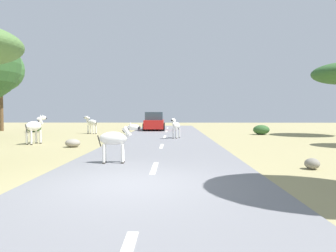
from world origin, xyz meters
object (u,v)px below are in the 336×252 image
(zebra_1, at_px, (116,139))
(bush_1, at_px, (261,130))
(bush_0, at_px, (34,128))
(zebra_0, at_px, (176,126))
(rock_1, at_px, (73,143))
(rock_0, at_px, (312,164))
(zebra_3, at_px, (35,126))
(car_0, at_px, (154,122))
(tree_6, at_px, (0,69))
(zebra_2, at_px, (91,123))

(zebra_1, height_order, bush_1, zebra_1)
(zebra_1, distance_m, bush_0, 19.71)
(zebra_0, xyz_separation_m, rock_1, (-5.25, -4.77, -0.66))
(rock_0, relative_size, rock_1, 0.61)
(zebra_3, height_order, car_0, car_0)
(bush_0, distance_m, rock_1, 13.76)
(tree_6, relative_size, bush_1, 6.25)
(zebra_1, distance_m, rock_1, 5.99)
(tree_6, xyz_separation_m, rock_1, (11.13, -13.26, -5.59))
(zebra_1, distance_m, zebra_2, 15.54)
(zebra_2, height_order, rock_1, zebra_2)
(tree_6, bearing_deg, zebra_0, -27.37)
(zebra_2, bearing_deg, bush_0, 106.25)
(zebra_1, height_order, zebra_2, zebra_2)
(car_0, xyz_separation_m, bush_0, (-10.59, -2.48, -0.47))
(car_0, bearing_deg, bush_0, -167.93)
(zebra_1, bearing_deg, zebra_2, -165.93)
(zebra_0, distance_m, rock_1, 7.13)
(zebra_1, height_order, zebra_3, zebra_3)
(zebra_1, bearing_deg, zebra_3, -142.81)
(car_0, bearing_deg, zebra_2, -139.35)
(zebra_2, relative_size, tree_6, 0.19)
(zebra_3, distance_m, car_0, 13.90)
(zebra_3, bearing_deg, bush_1, 41.57)
(zebra_3, bearing_deg, zebra_2, 98.33)
(zebra_2, bearing_deg, rock_0, -109.71)
(zebra_1, relative_size, zebra_3, 0.85)
(rock_0, distance_m, rock_1, 11.01)
(bush_1, distance_m, rock_0, 14.97)
(bush_0, bearing_deg, zebra_1, -57.92)
(tree_6, relative_size, rock_0, 17.50)
(zebra_1, height_order, bush_0, zebra_1)
(zebra_3, height_order, rock_0, zebra_3)
(zebra_1, relative_size, car_0, 0.33)
(zebra_3, bearing_deg, car_0, 79.89)
(zebra_3, bearing_deg, zebra_1, -34.03)
(zebra_0, bearing_deg, rock_1, 61.55)
(zebra_1, relative_size, bush_1, 1.14)
(zebra_2, height_order, bush_0, zebra_2)
(car_0, distance_m, tree_6, 15.24)
(zebra_3, relative_size, bush_0, 1.34)
(zebra_1, relative_size, bush_0, 1.15)
(tree_6, height_order, bush_1, tree_6)
(bush_1, height_order, rock_1, bush_1)
(zebra_1, bearing_deg, tree_6, -146.03)
(zebra_1, distance_m, rock_0, 6.29)
(zebra_2, distance_m, rock_1, 9.88)
(rock_0, bearing_deg, zebra_2, 125.29)
(zebra_0, xyz_separation_m, tree_6, (-16.38, 8.48, 4.93))
(zebra_1, xyz_separation_m, bush_0, (-10.47, 16.70, -0.48))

